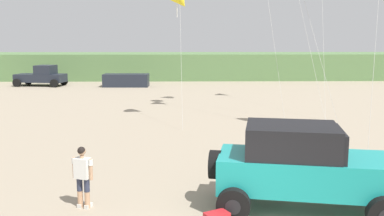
{
  "coord_description": "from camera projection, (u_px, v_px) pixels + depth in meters",
  "views": [
    {
      "loc": [
        -0.91,
        -7.74,
        4.43
      ],
      "look_at": [
        -0.69,
        3.89,
        2.53
      ],
      "focal_mm": 39.68,
      "sensor_mm": 36.0,
      "label": 1
    }
  ],
  "objects": [
    {
      "name": "distant_pickup",
      "position": [
        42.0,
        76.0,
        40.45
      ],
      "size": [
        4.83,
        3.0,
        1.98
      ],
      "color": "#1E232D",
      "rests_on": "ground_plane"
    },
    {
      "name": "distant_sedan",
      "position": [
        126.0,
        80.0,
        39.9
      ],
      "size": [
        4.25,
        1.82,
        1.2
      ],
      "primitive_type": "cube",
      "rotation": [
        0.0,
        0.0,
        -0.03
      ],
      "color": "#1E232D",
      "rests_on": "ground_plane"
    },
    {
      "name": "dune_ridge",
      "position": [
        195.0,
        65.0,
        49.1
      ],
      "size": [
        90.0,
        9.01,
        2.83
      ],
      "primitive_type": "cube",
      "color": "#567A47",
      "rests_on": "ground_plane"
    },
    {
      "name": "jeep",
      "position": [
        302.0,
        165.0,
        10.95
      ],
      "size": [
        5.01,
        3.13,
        2.26
      ],
      "color": "teal",
      "rests_on": "ground_plane"
    },
    {
      "name": "person_watching",
      "position": [
        83.0,
        174.0,
        11.12
      ],
      "size": [
        0.59,
        0.41,
        1.67
      ],
      "color": "tan",
      "rests_on": "ground_plane"
    }
  ]
}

